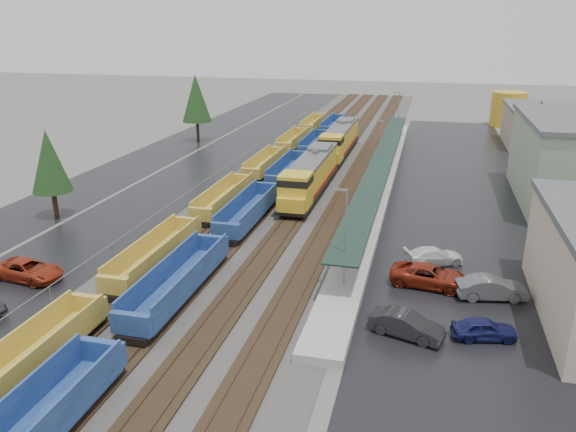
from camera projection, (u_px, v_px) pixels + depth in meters
name	position (u px, v px, depth m)	size (l,w,h in m)	color
ballast_strip	(320.00, 162.00, 80.55)	(20.00, 160.00, 0.08)	#302D2B
trackbed	(320.00, 161.00, 80.51)	(14.60, 160.00, 0.22)	black
west_parking_lot	(222.00, 156.00, 84.01)	(10.00, 160.00, 0.02)	black
west_road	(161.00, 153.00, 86.31)	(9.00, 160.00, 0.02)	black
east_commuter_lot	(461.00, 190.00, 67.02)	(16.00, 100.00, 0.02)	black
station_platform	(381.00, 179.00, 68.97)	(3.00, 80.00, 8.00)	#9E9B93
chainlink_fence	(254.00, 150.00, 80.79)	(0.08, 160.04, 2.02)	gray
distant_hills	(516.00, 76.00, 208.39)	(301.00, 140.00, 25.20)	#485945
tree_west_near	(49.00, 161.00, 56.22)	(3.96, 3.96, 9.00)	#332316
tree_west_far	(196.00, 98.00, 92.69)	(4.84, 4.84, 11.00)	#332316
tree_east	(538.00, 128.00, 70.17)	(4.40, 4.40, 10.00)	#332316
locomotive_lead	(310.00, 176.00, 63.95)	(3.10, 20.45, 4.63)	black
locomotive_trail	(339.00, 140.00, 83.20)	(3.10, 20.45, 4.63)	black
well_string_yellow	(224.00, 199.00, 60.11)	(2.49, 109.21, 2.21)	#AC8C2F
well_string_blue	(249.00, 211.00, 55.85)	(2.70, 114.55, 2.39)	navy
storage_tank	(508.00, 109.00, 107.87)	(6.47, 6.47, 6.47)	gold
parked_car_west_c	(28.00, 270.00, 43.57)	(5.63, 2.60, 1.56)	maroon
parked_car_east_a	(406.00, 325.00, 35.63)	(4.77, 1.66, 1.57)	black
parked_car_east_b	(430.00, 276.00, 42.45)	(5.89, 2.72, 1.64)	maroon
parked_car_east_c	(434.00, 256.00, 46.30)	(4.96, 2.02, 1.44)	silver
parked_car_east_d	(484.00, 329.00, 35.35)	(4.03, 1.62, 1.37)	#14174C
parked_car_east_e	(491.00, 288.00, 40.49)	(5.00, 1.74, 1.65)	#535558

